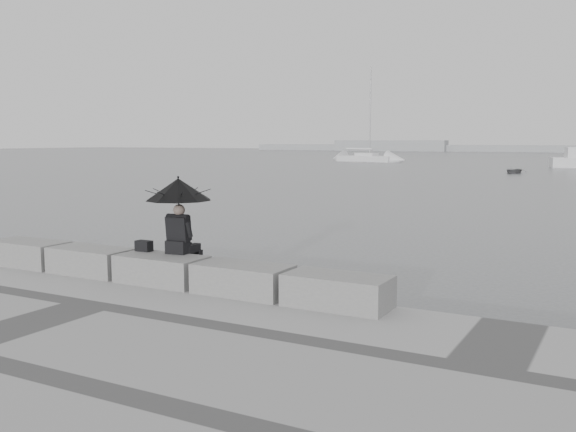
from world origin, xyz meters
The scene contains 11 objects.
ground centered at (0.00, 0.00, 0.00)m, with size 360.00×360.00×0.00m, color #4F5255.
stone_block_far_left centered at (-3.40, -0.45, 0.75)m, with size 1.60×0.80×0.50m, color slate.
stone_block_left centered at (-1.70, -0.45, 0.75)m, with size 1.60×0.80×0.50m, color slate.
stone_block_centre centered at (0.00, -0.45, 0.75)m, with size 1.60×0.80×0.50m, color slate.
stone_block_right centered at (1.70, -0.45, 0.75)m, with size 1.60×0.80×0.50m, color slate.
stone_block_far_right centered at (3.40, -0.45, 0.75)m, with size 1.60×0.80×0.50m, color slate.
seated_person centered at (0.12, -0.10, 2.01)m, with size 1.19×1.19×1.39m.
bag centered at (-0.58, -0.24, 1.10)m, with size 0.30×0.17×0.19m, color black.
distant_landmass centered at (-8.14, 154.51, 0.90)m, with size 180.00×8.00×2.80m.
sailboat_left centered at (-25.40, 73.49, 0.52)m, with size 8.63×3.99×12.90m.
dinghy centered at (-2.49, 51.60, 0.23)m, with size 2.76×1.17×0.47m, color gray.
Camera 1 is at (7.28, -9.16, 3.04)m, focal length 40.00 mm.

